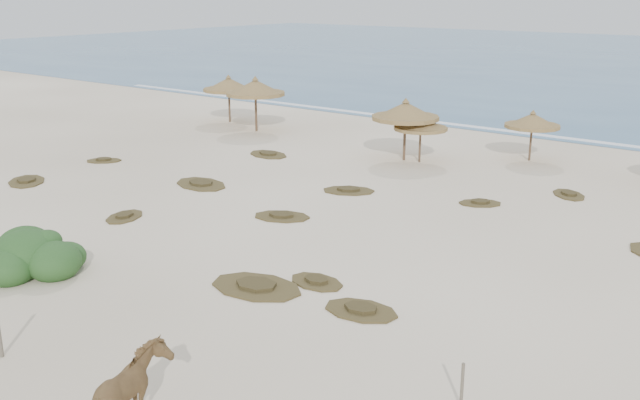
{
  "coord_description": "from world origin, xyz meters",
  "views": [
    {
      "loc": [
        15.51,
        -13.41,
        8.03
      ],
      "look_at": [
        1.32,
        5.0,
        1.13
      ],
      "focal_mm": 40.0,
      "sensor_mm": 36.0,
      "label": 1
    }
  ],
  "objects_px": {
    "horse": "(130,396)",
    "palapa_1": "(255,88)",
    "bush": "(29,256)",
    "palapa_0": "(229,85)"
  },
  "relations": [
    {
      "from": "horse",
      "to": "palapa_1",
      "type": "bearing_deg",
      "value": -73.01
    },
    {
      "from": "palapa_1",
      "to": "bush",
      "type": "relative_size",
      "value": 1.18
    },
    {
      "from": "palapa_0",
      "to": "palapa_1",
      "type": "bearing_deg",
      "value": -19.98
    },
    {
      "from": "palapa_1",
      "to": "horse",
      "type": "height_order",
      "value": "palapa_1"
    },
    {
      "from": "palapa_0",
      "to": "palapa_1",
      "type": "xyz_separation_m",
      "value": [
        3.39,
        -1.23,
        0.21
      ]
    },
    {
      "from": "palapa_0",
      "to": "horse",
      "type": "relative_size",
      "value": 1.93
    },
    {
      "from": "horse",
      "to": "bush",
      "type": "distance_m",
      "value": 9.53
    },
    {
      "from": "palapa_0",
      "to": "horse",
      "type": "height_order",
      "value": "palapa_0"
    },
    {
      "from": "bush",
      "to": "palapa_1",
      "type": "bearing_deg",
      "value": 115.11
    },
    {
      "from": "horse",
      "to": "bush",
      "type": "xyz_separation_m",
      "value": [
        -8.93,
        3.31,
        -0.35
      ]
    }
  ]
}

